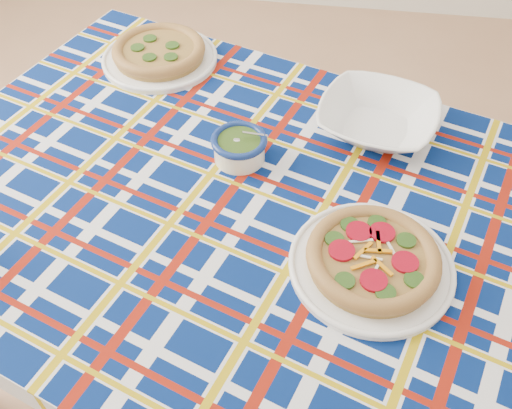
% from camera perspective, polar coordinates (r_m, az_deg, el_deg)
% --- Properties ---
extents(floor, '(4.00, 4.00, 0.00)m').
position_cam_1_polar(floor, '(1.98, -4.81, -8.20)').
color(floor, '#A47555').
rests_on(floor, ground).
extents(dining_table, '(1.86, 1.48, 0.76)m').
position_cam_1_polar(dining_table, '(1.21, 2.53, -3.77)').
color(dining_table, brown).
rests_on(dining_table, floor).
extents(tablecloth, '(1.90, 1.53, 0.11)m').
position_cam_1_polar(tablecloth, '(1.19, 2.57, -3.01)').
color(tablecloth, '#041A56').
rests_on(tablecloth, dining_table).
extents(main_focaccia_plate, '(0.39, 0.39, 0.06)m').
position_cam_1_polar(main_focaccia_plate, '(1.06, 11.62, -5.27)').
color(main_focaccia_plate, olive).
rests_on(main_focaccia_plate, tablecloth).
extents(pesto_bowl, '(0.15, 0.15, 0.07)m').
position_cam_1_polar(pesto_bowl, '(1.24, -1.68, 5.88)').
color(pesto_bowl, '#213A0F').
rests_on(pesto_bowl, tablecloth).
extents(serving_bowl, '(0.33, 0.33, 0.07)m').
position_cam_1_polar(serving_bowl, '(1.35, 12.06, 8.40)').
color(serving_bowl, white).
rests_on(serving_bowl, tablecloth).
extents(second_focaccia_plate, '(0.37, 0.37, 0.06)m').
position_cam_1_polar(second_focaccia_plate, '(1.58, -9.68, 14.86)').
color(second_focaccia_plate, olive).
rests_on(second_focaccia_plate, tablecloth).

